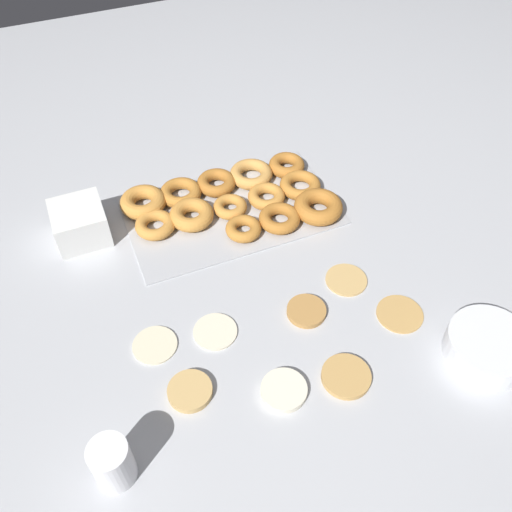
% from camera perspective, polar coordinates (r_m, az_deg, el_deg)
% --- Properties ---
extents(ground_plane, '(3.00, 3.00, 0.00)m').
position_cam_1_polar(ground_plane, '(1.16, 0.70, -3.86)').
color(ground_plane, '#B2B5BA').
extents(pancake_0, '(0.09, 0.09, 0.01)m').
position_cam_1_polar(pancake_0, '(1.06, 9.46, -12.38)').
color(pancake_0, tan).
rests_on(pancake_0, ground_plane).
extents(pancake_1, '(0.09, 0.09, 0.01)m').
position_cam_1_polar(pancake_1, '(1.10, -4.32, -7.87)').
color(pancake_1, beige).
rests_on(pancake_1, ground_plane).
extents(pancake_2, '(0.08, 0.08, 0.01)m').
position_cam_1_polar(pancake_2, '(1.04, -6.97, -13.92)').
color(pancake_2, tan).
rests_on(pancake_2, ground_plane).
extents(pancake_3, '(0.08, 0.08, 0.01)m').
position_cam_1_polar(pancake_3, '(1.13, 5.33, -5.78)').
color(pancake_3, '#B27F42').
rests_on(pancake_3, ground_plane).
extents(pancake_4, '(0.10, 0.10, 0.01)m').
position_cam_1_polar(pancake_4, '(1.16, 14.92, -5.85)').
color(pancake_4, tan).
rests_on(pancake_4, ground_plane).
extents(pancake_5, '(0.09, 0.09, 0.01)m').
position_cam_1_polar(pancake_5, '(1.03, 2.96, -13.91)').
color(pancake_5, silver).
rests_on(pancake_5, ground_plane).
extents(pancake_6, '(0.09, 0.09, 0.01)m').
position_cam_1_polar(pancake_6, '(1.20, 9.49, -2.42)').
color(pancake_6, tan).
rests_on(pancake_6, ground_plane).
extents(pancake_7, '(0.09, 0.09, 0.01)m').
position_cam_1_polar(pancake_7, '(1.10, -10.61, -9.13)').
color(pancake_7, beige).
rests_on(pancake_7, ground_plane).
extents(donut_tray, '(0.50, 0.30, 0.04)m').
position_cam_1_polar(donut_tray, '(1.34, -2.18, 5.83)').
color(donut_tray, '#ADAFB5').
rests_on(donut_tray, ground_plane).
extents(batter_bowl, '(0.16, 0.16, 0.05)m').
position_cam_1_polar(batter_bowl, '(1.14, 23.25, -8.75)').
color(batter_bowl, white).
rests_on(batter_bowl, ground_plane).
extents(container_stack, '(0.12, 0.12, 0.08)m').
position_cam_1_polar(container_stack, '(1.31, -18.04, 3.33)').
color(container_stack, white).
rests_on(container_stack, ground_plane).
extents(paper_cup, '(0.07, 0.07, 0.10)m').
position_cam_1_polar(paper_cup, '(0.96, -14.88, -20.29)').
color(paper_cup, white).
rests_on(paper_cup, ground_plane).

